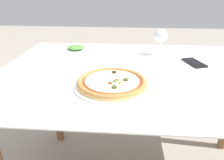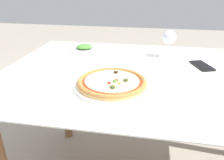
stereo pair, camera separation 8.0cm
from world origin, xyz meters
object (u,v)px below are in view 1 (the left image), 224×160
at_px(wine_glass_far_left, 161,37).
at_px(side_plate, 76,49).
at_px(cell_phone, 194,63).
at_px(dining_table, 148,87).
at_px(pizza_plate, 112,83).
at_px(fork, 48,74).

bearing_deg(wine_glass_far_left, side_plate, 175.17).
bearing_deg(cell_phone, dining_table, -152.61).
xyz_separation_m(wine_glass_far_left, cell_phone, (0.17, -0.14, -0.10)).
relative_size(dining_table, wine_glass_far_left, 9.64).
height_order(pizza_plate, wine_glass_far_left, wine_glass_far_left).
bearing_deg(fork, cell_phone, 15.51).
distance_m(pizza_plate, cell_phone, 0.52).
xyz_separation_m(dining_table, pizza_plate, (-0.17, -0.18, 0.10)).
height_order(pizza_plate, fork, pizza_plate).
distance_m(fork, wine_glass_far_left, 0.66).
xyz_separation_m(fork, cell_phone, (0.73, 0.20, 0.00)).
bearing_deg(dining_table, wine_glass_far_left, 73.27).
distance_m(dining_table, side_plate, 0.54).
distance_m(dining_table, pizza_plate, 0.27).
distance_m(pizza_plate, fork, 0.33).
xyz_separation_m(pizza_plate, cell_phone, (0.42, 0.31, -0.01)).
bearing_deg(cell_phone, pizza_plate, -143.36).
bearing_deg(fork, wine_glass_far_left, 31.16).
xyz_separation_m(dining_table, wine_glass_far_left, (0.08, 0.27, 0.19)).
distance_m(cell_phone, side_plate, 0.71).
bearing_deg(side_plate, pizza_plate, -61.59).
distance_m(wine_glass_far_left, cell_phone, 0.24).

